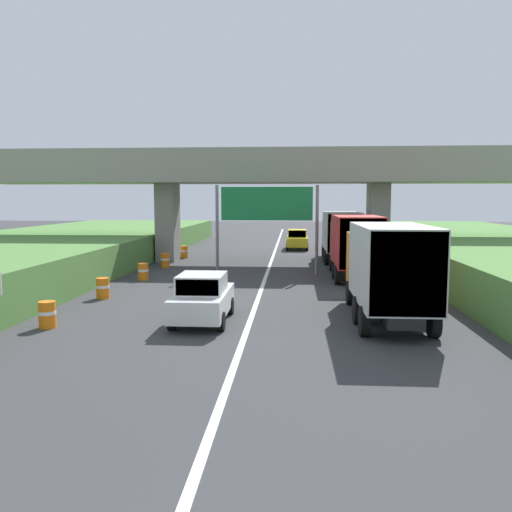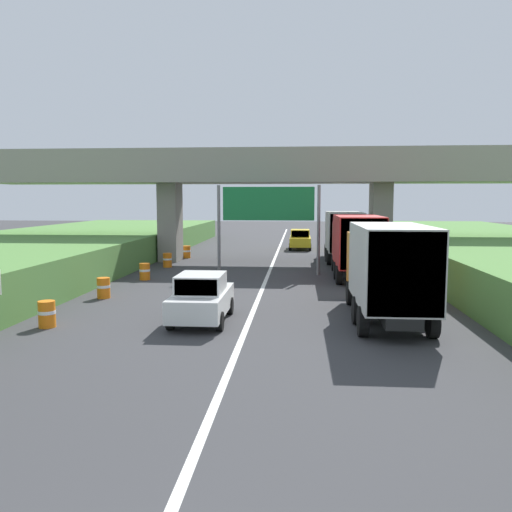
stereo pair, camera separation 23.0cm
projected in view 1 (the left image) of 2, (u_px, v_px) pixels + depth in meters
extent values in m
cube|color=white|center=(266.00, 275.00, 29.84)|extent=(0.20, 92.93, 0.01)
cube|color=gray|center=(271.00, 175.00, 35.76)|extent=(40.00, 4.80, 1.10)
cube|color=gray|center=(270.00, 156.00, 33.44)|extent=(40.00, 0.36, 1.10)
cube|color=gray|center=(273.00, 161.00, 37.85)|extent=(40.00, 0.36, 1.10)
cube|color=gray|center=(168.00, 222.00, 36.62)|extent=(1.30, 2.20, 5.40)
cube|color=gray|center=(378.00, 223.00, 35.61)|extent=(1.30, 2.20, 5.40)
cylinder|color=slate|center=(217.00, 230.00, 30.19)|extent=(0.18, 0.18, 5.10)
cylinder|color=slate|center=(317.00, 230.00, 29.79)|extent=(0.18, 0.18, 5.10)
cube|color=#167238|center=(267.00, 204.00, 29.83)|extent=(5.20, 0.12, 1.90)
cube|color=white|center=(267.00, 204.00, 29.81)|extent=(4.89, 0.01, 1.67)
cube|color=black|center=(340.00, 251.00, 36.99)|extent=(1.10, 7.30, 0.36)
cube|color=#233D9E|center=(337.00, 232.00, 39.44)|extent=(2.10, 2.10, 2.10)
cube|color=#2D3842|center=(336.00, 227.00, 40.42)|extent=(1.89, 0.06, 0.90)
cube|color=#B7B7B2|center=(342.00, 231.00, 35.79)|extent=(2.30, 5.20, 2.60)
cube|color=gray|center=(345.00, 234.00, 33.23)|extent=(2.21, 0.04, 2.50)
cylinder|color=black|center=(324.00, 250.00, 39.66)|extent=(0.30, 0.96, 0.96)
cylinder|color=black|center=(350.00, 250.00, 39.52)|extent=(0.30, 0.96, 0.96)
cylinder|color=black|center=(327.00, 258.00, 34.63)|extent=(0.30, 0.96, 0.96)
cylinder|color=black|center=(360.00, 258.00, 34.48)|extent=(0.30, 0.96, 0.96)
cylinder|color=black|center=(325.00, 255.00, 36.30)|extent=(0.30, 0.96, 0.96)
cylinder|color=black|center=(357.00, 255.00, 36.15)|extent=(0.30, 0.96, 0.96)
cube|color=black|center=(385.00, 301.00, 18.92)|extent=(1.10, 7.30, 0.36)
cube|color=orange|center=(375.00, 259.00, 21.36)|extent=(2.10, 2.10, 2.10)
cube|color=#2D3842|center=(371.00, 249.00, 22.34)|extent=(1.89, 0.06, 0.90)
cube|color=#B7B7B2|center=(392.00, 264.00, 17.72)|extent=(2.30, 5.20, 2.60)
cube|color=gray|center=(408.00, 275.00, 15.16)|extent=(2.21, 0.04, 2.50)
cylinder|color=black|center=(350.00, 293.00, 21.58)|extent=(0.30, 0.96, 0.96)
cylinder|color=black|center=(398.00, 293.00, 21.45)|extent=(0.30, 0.96, 0.96)
cylinder|color=black|center=(364.00, 321.00, 16.55)|extent=(0.30, 0.96, 0.96)
cylinder|color=black|center=(434.00, 322.00, 16.40)|extent=(0.30, 0.96, 0.96)
cylinder|color=black|center=(358.00, 310.00, 18.23)|extent=(0.30, 0.96, 0.96)
cylinder|color=black|center=(421.00, 311.00, 18.08)|extent=(0.30, 0.96, 0.96)
cube|color=black|center=(353.00, 265.00, 29.04)|extent=(1.10, 7.30, 0.36)
cube|color=red|center=(349.00, 240.00, 31.48)|extent=(2.10, 2.10, 2.10)
cube|color=#2D3842|center=(347.00, 234.00, 32.46)|extent=(1.89, 0.06, 0.90)
cube|color=red|center=(356.00, 240.00, 27.84)|extent=(2.30, 5.20, 2.60)
cube|color=maroon|center=(363.00, 244.00, 25.28)|extent=(2.21, 0.04, 2.50)
cylinder|color=black|center=(332.00, 263.00, 31.70)|extent=(0.30, 0.96, 0.96)
cylinder|color=black|center=(365.00, 263.00, 31.57)|extent=(0.30, 0.96, 0.96)
cylinder|color=black|center=(338.00, 275.00, 26.67)|extent=(0.30, 0.96, 0.96)
cylinder|color=black|center=(380.00, 275.00, 26.52)|extent=(0.30, 0.96, 0.96)
cylinder|color=black|center=(335.00, 270.00, 28.35)|extent=(0.30, 0.96, 0.96)
cylinder|color=black|center=(375.00, 271.00, 28.20)|extent=(0.30, 0.96, 0.96)
cube|color=silver|center=(203.00, 302.00, 18.49)|extent=(1.76, 4.10, 0.76)
cube|color=silver|center=(202.00, 283.00, 18.27)|extent=(1.56, 1.90, 0.64)
cube|color=#2D3842|center=(197.00, 288.00, 17.35)|extent=(1.44, 0.06, 0.54)
cylinder|color=black|center=(187.00, 305.00, 19.85)|extent=(0.22, 0.64, 0.64)
cylinder|color=black|center=(230.00, 306.00, 19.73)|extent=(0.22, 0.64, 0.64)
cylinder|color=black|center=(172.00, 321.00, 17.33)|extent=(0.22, 0.64, 0.64)
cylinder|color=black|center=(221.00, 321.00, 17.21)|extent=(0.22, 0.64, 0.64)
cube|color=gold|center=(297.00, 241.00, 45.33)|extent=(1.76, 4.10, 0.76)
cube|color=gold|center=(297.00, 233.00, 45.11)|extent=(1.56, 1.90, 0.64)
cube|color=#2D3842|center=(297.00, 234.00, 44.19)|extent=(1.44, 0.06, 0.54)
cylinder|color=black|center=(288.00, 244.00, 46.69)|extent=(0.22, 0.64, 0.64)
cylinder|color=black|center=(306.00, 244.00, 46.57)|extent=(0.22, 0.64, 0.64)
cylinder|color=black|center=(287.00, 247.00, 44.17)|extent=(0.22, 0.64, 0.64)
cylinder|color=black|center=(307.00, 247.00, 44.05)|extent=(0.22, 0.64, 0.64)
cylinder|color=orange|center=(47.00, 315.00, 17.63)|extent=(0.56, 0.56, 0.90)
cylinder|color=white|center=(47.00, 313.00, 17.62)|extent=(0.57, 0.57, 0.12)
cylinder|color=orange|center=(103.00, 288.00, 22.87)|extent=(0.56, 0.56, 0.90)
cylinder|color=white|center=(103.00, 287.00, 22.86)|extent=(0.57, 0.57, 0.12)
cylinder|color=orange|center=(143.00, 272.00, 28.08)|extent=(0.56, 0.56, 0.90)
cylinder|color=white|center=(143.00, 270.00, 28.07)|extent=(0.57, 0.57, 0.12)
cylinder|color=orange|center=(165.00, 260.00, 33.32)|extent=(0.56, 0.56, 0.90)
cylinder|color=white|center=(165.00, 259.00, 33.32)|extent=(0.57, 0.57, 0.12)
cylinder|color=orange|center=(184.00, 252.00, 38.55)|extent=(0.56, 0.56, 0.90)
cylinder|color=white|center=(184.00, 251.00, 38.54)|extent=(0.57, 0.57, 0.12)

